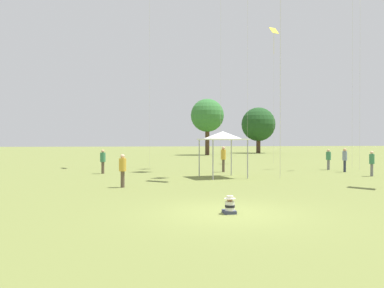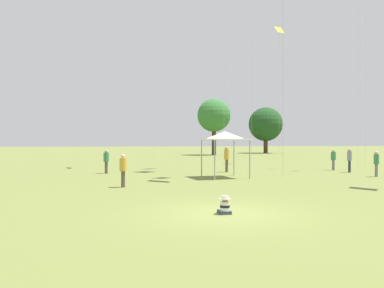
% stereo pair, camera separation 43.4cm
% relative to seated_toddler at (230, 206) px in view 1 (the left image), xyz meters
% --- Properties ---
extents(ground_plane, '(300.00, 300.00, 0.00)m').
position_rel_seated_toddler_xyz_m(ground_plane, '(0.03, 0.11, -0.24)').
color(ground_plane, olive).
extents(seated_toddler, '(0.36, 0.47, 0.56)m').
position_rel_seated_toddler_xyz_m(seated_toddler, '(0.00, 0.00, 0.00)').
color(seated_toddler, '#383D56').
rests_on(seated_toddler, ground).
extents(person_standing_0, '(0.42, 0.42, 1.70)m').
position_rel_seated_toddler_xyz_m(person_standing_0, '(12.48, 13.28, 0.78)').
color(person_standing_0, '#282D42').
rests_on(person_standing_0, ground).
extents(person_standing_1, '(0.41, 0.41, 1.83)m').
position_rel_seated_toddler_xyz_m(person_standing_1, '(3.96, 14.95, 0.86)').
color(person_standing_1, brown).
rests_on(person_standing_1, ground).
extents(person_standing_2, '(0.40, 0.40, 1.63)m').
position_rel_seated_toddler_xyz_m(person_standing_2, '(-4.46, 15.16, 0.73)').
color(person_standing_2, brown).
rests_on(person_standing_2, ground).
extents(person_standing_3, '(0.46, 0.46, 1.59)m').
position_rel_seated_toddler_xyz_m(person_standing_3, '(-3.17, 7.18, 0.70)').
color(person_standing_3, brown).
rests_on(person_standing_3, ground).
extents(person_standing_5, '(0.49, 0.49, 1.58)m').
position_rel_seated_toddler_xyz_m(person_standing_5, '(12.49, 15.43, 0.69)').
color(person_standing_5, slate).
rests_on(person_standing_5, ground).
extents(person_standing_7, '(0.36, 0.36, 1.59)m').
position_rel_seated_toddler_xyz_m(person_standing_7, '(12.25, 10.03, 0.71)').
color(person_standing_7, slate).
rests_on(person_standing_7, ground).
extents(canopy_tent, '(2.81, 2.81, 2.81)m').
position_rel_seated_toddler_xyz_m(canopy_tent, '(2.83, 11.03, 2.28)').
color(canopy_tent, white).
rests_on(canopy_tent, ground).
extents(kite_7, '(0.99, 0.80, 13.55)m').
position_rel_seated_toddler_xyz_m(kite_7, '(11.68, 24.06, 12.29)').
color(kite_7, yellow).
rests_on(kite_7, ground).
extents(distant_tree_0, '(5.34, 5.34, 9.07)m').
position_rel_seated_toddler_xyz_m(distant_tree_0, '(10.43, 47.81, 6.10)').
color(distant_tree_0, '#473323').
rests_on(distant_tree_0, ground).
extents(distant_tree_1, '(6.33, 6.33, 8.57)m').
position_rel_seated_toddler_xyz_m(distant_tree_1, '(22.11, 55.68, 5.13)').
color(distant_tree_1, '#473323').
rests_on(distant_tree_1, ground).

